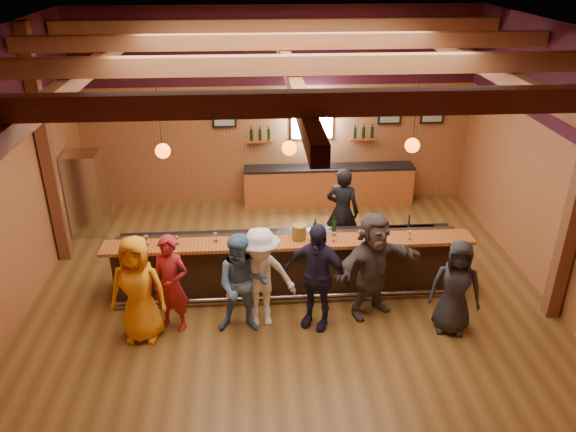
{
  "coord_description": "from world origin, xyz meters",
  "views": [
    {
      "loc": [
        -0.6,
        -8.51,
        5.63
      ],
      "look_at": [
        0.0,
        0.3,
        1.35
      ],
      "focal_mm": 35.0,
      "sensor_mm": 36.0,
      "label": 1
    }
  ],
  "objects_px": {
    "bar_counter": "(289,261)",
    "back_bar_cabinet": "(329,185)",
    "customer_white": "(261,278)",
    "bottle_a": "(315,230)",
    "customer_brown": "(373,265)",
    "customer_navy": "(316,276)",
    "stainless_fridge": "(87,194)",
    "ice_bucket": "(299,232)",
    "customer_orange": "(138,289)",
    "customer_dark": "(456,287)",
    "bartender": "(342,211)",
    "customer_redvest": "(171,284)",
    "customer_denim": "(242,284)"
  },
  "relations": [
    {
      "from": "customer_navy",
      "to": "bottle_a",
      "type": "bearing_deg",
      "value": 112.51
    },
    {
      "from": "bar_counter",
      "to": "customer_redvest",
      "type": "height_order",
      "value": "customer_redvest"
    },
    {
      "from": "customer_white",
      "to": "ice_bucket",
      "type": "distance_m",
      "value": 1.12
    },
    {
      "from": "stainless_fridge",
      "to": "customer_orange",
      "type": "relative_size",
      "value": 1.02
    },
    {
      "from": "stainless_fridge",
      "to": "ice_bucket",
      "type": "height_order",
      "value": "stainless_fridge"
    },
    {
      "from": "ice_bucket",
      "to": "customer_redvest",
      "type": "bearing_deg",
      "value": -158.6
    },
    {
      "from": "customer_navy",
      "to": "customer_dark",
      "type": "xyz_separation_m",
      "value": [
        2.16,
        -0.3,
        -0.11
      ]
    },
    {
      "from": "customer_white",
      "to": "customer_brown",
      "type": "relative_size",
      "value": 0.94
    },
    {
      "from": "customer_navy",
      "to": "customer_brown",
      "type": "height_order",
      "value": "customer_brown"
    },
    {
      "from": "back_bar_cabinet",
      "to": "customer_orange",
      "type": "relative_size",
      "value": 2.26
    },
    {
      "from": "customer_denim",
      "to": "customer_navy",
      "type": "relative_size",
      "value": 0.93
    },
    {
      "from": "customer_dark",
      "to": "ice_bucket",
      "type": "bearing_deg",
      "value": 170.59
    },
    {
      "from": "ice_bucket",
      "to": "stainless_fridge",
      "type": "bearing_deg",
      "value": 147.55
    },
    {
      "from": "back_bar_cabinet",
      "to": "customer_white",
      "type": "xyz_separation_m",
      "value": [
        -1.72,
        -4.64,
        0.39
      ]
    },
    {
      "from": "bar_counter",
      "to": "back_bar_cabinet",
      "type": "height_order",
      "value": "bar_counter"
    },
    {
      "from": "customer_white",
      "to": "bartender",
      "type": "height_order",
      "value": "bartender"
    },
    {
      "from": "customer_redvest",
      "to": "customer_dark",
      "type": "distance_m",
      "value": 4.47
    },
    {
      "from": "customer_redvest",
      "to": "ice_bucket",
      "type": "height_order",
      "value": "customer_redvest"
    },
    {
      "from": "back_bar_cabinet",
      "to": "customer_navy",
      "type": "distance_m",
      "value": 4.82
    },
    {
      "from": "stainless_fridge",
      "to": "customer_dark",
      "type": "height_order",
      "value": "stainless_fridge"
    },
    {
      "from": "customer_brown",
      "to": "customer_white",
      "type": "bearing_deg",
      "value": 159.54
    },
    {
      "from": "customer_dark",
      "to": "customer_navy",
      "type": "bearing_deg",
      "value": -170.43
    },
    {
      "from": "stainless_fridge",
      "to": "customer_orange",
      "type": "xyz_separation_m",
      "value": [
        1.7,
        -3.75,
        -0.01
      ]
    },
    {
      "from": "back_bar_cabinet",
      "to": "customer_redvest",
      "type": "relative_size",
      "value": 2.42
    },
    {
      "from": "customer_navy",
      "to": "customer_brown",
      "type": "distance_m",
      "value": 0.99
    },
    {
      "from": "stainless_fridge",
      "to": "customer_denim",
      "type": "relative_size",
      "value": 1.06
    },
    {
      "from": "customer_denim",
      "to": "ice_bucket",
      "type": "relative_size",
      "value": 6.49
    },
    {
      "from": "customer_denim",
      "to": "customer_navy",
      "type": "distance_m",
      "value": 1.17
    },
    {
      "from": "customer_dark",
      "to": "ice_bucket",
      "type": "height_order",
      "value": "customer_dark"
    },
    {
      "from": "bar_counter",
      "to": "back_bar_cabinet",
      "type": "bearing_deg",
      "value": 71.66
    },
    {
      "from": "ice_bucket",
      "to": "back_bar_cabinet",
      "type": "bearing_deg",
      "value": 74.89
    },
    {
      "from": "bartender",
      "to": "back_bar_cabinet",
      "type": "bearing_deg",
      "value": -69.83
    },
    {
      "from": "customer_redvest",
      "to": "customer_dark",
      "type": "height_order",
      "value": "customer_redvest"
    },
    {
      "from": "customer_redvest",
      "to": "bottle_a",
      "type": "relative_size",
      "value": 4.9
    },
    {
      "from": "customer_redvest",
      "to": "customer_denim",
      "type": "relative_size",
      "value": 0.97
    },
    {
      "from": "back_bar_cabinet",
      "to": "customer_dark",
      "type": "bearing_deg",
      "value": -75.27
    },
    {
      "from": "back_bar_cabinet",
      "to": "customer_orange",
      "type": "xyz_separation_m",
      "value": [
        -3.6,
        -4.87,
        0.41
      ]
    },
    {
      "from": "customer_redvest",
      "to": "bottle_a",
      "type": "xyz_separation_m",
      "value": [
        2.37,
        0.89,
        0.41
      ]
    },
    {
      "from": "customer_redvest",
      "to": "customer_navy",
      "type": "height_order",
      "value": "customer_navy"
    },
    {
      "from": "stainless_fridge",
      "to": "ice_bucket",
      "type": "distance_m",
      "value": 5.07
    },
    {
      "from": "bottle_a",
      "to": "bar_counter",
      "type": "bearing_deg",
      "value": 155.83
    },
    {
      "from": "bar_counter",
      "to": "stainless_fridge",
      "type": "relative_size",
      "value": 3.5
    },
    {
      "from": "customer_white",
      "to": "customer_dark",
      "type": "bearing_deg",
      "value": -10.4
    },
    {
      "from": "bar_counter",
      "to": "customer_denim",
      "type": "distance_m",
      "value": 1.51
    },
    {
      "from": "stainless_fridge",
      "to": "customer_dark",
      "type": "bearing_deg",
      "value": -30.51
    },
    {
      "from": "ice_bucket",
      "to": "customer_navy",
      "type": "bearing_deg",
      "value": -77.87
    },
    {
      "from": "bartender",
      "to": "customer_dark",
      "type": "bearing_deg",
      "value": 138.76
    },
    {
      "from": "customer_orange",
      "to": "customer_dark",
      "type": "xyz_separation_m",
      "value": [
        4.92,
        -0.16,
        -0.08
      ]
    },
    {
      "from": "customer_white",
      "to": "bottle_a",
      "type": "height_order",
      "value": "customer_white"
    },
    {
      "from": "bartender",
      "to": "ice_bucket",
      "type": "relative_size",
      "value": 6.88
    }
  ]
}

